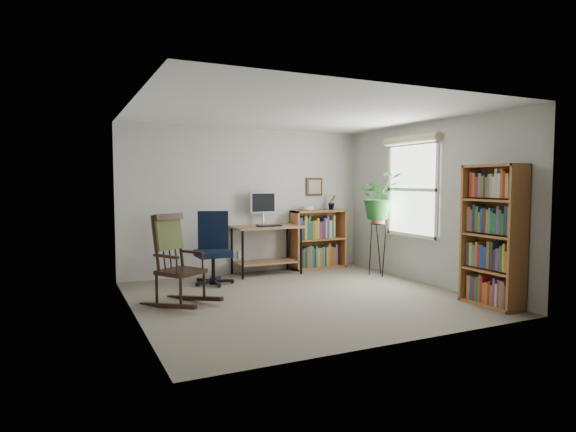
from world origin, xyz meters
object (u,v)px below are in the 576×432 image
tall_bookshelf (493,236)px  rocking_chair (181,259)px  desk (266,250)px  low_bookshelf (318,239)px  office_chair (213,248)px

tall_bookshelf → rocking_chair: bearing=154.1°
desk → low_bookshelf: (1.05, 0.12, 0.11)m
office_chair → low_bookshelf: bearing=31.7°
desk → tall_bookshelf: size_ratio=0.64×
low_bookshelf → tall_bookshelf: size_ratio=0.59×
low_bookshelf → tall_bookshelf: tall_bookshelf is taller
low_bookshelf → tall_bookshelf: (0.65, -3.19, 0.35)m
desk → office_chair: size_ratio=1.01×
desk → office_chair: office_chair is taller
office_chair → low_bookshelf: size_ratio=1.07×
desk → rocking_chair: size_ratio=0.97×
rocking_chair → low_bookshelf: rocking_chair is taller
office_chair → rocking_chair: (-0.71, -1.02, 0.02)m
office_chair → tall_bookshelf: bearing=-26.8°
office_chair → rocking_chair: rocking_chair is taller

